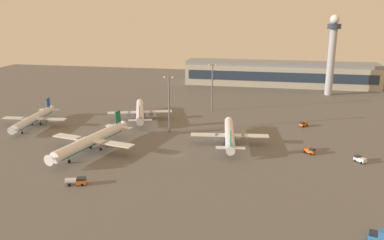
{
  "coord_description": "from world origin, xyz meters",
  "views": [
    {
      "loc": [
        33.42,
        -135.76,
        52.8
      ],
      "look_at": [
        -0.48,
        34.08,
        4.0
      ],
      "focal_mm": 37.62,
      "sensor_mm": 36.0,
      "label": 1
    }
  ],
  "objects_px": {
    "baggage_tractor": "(303,124)",
    "control_tower": "(332,50)",
    "catering_truck": "(382,236)",
    "cargo_loader": "(310,151)",
    "fuel_truck": "(77,181)",
    "airplane_taxiway_distant": "(92,140)",
    "airplane_far_stand": "(34,119)",
    "apron_light_east": "(169,100)",
    "maintenance_van": "(360,159)",
    "apron_light_west": "(212,84)",
    "airplane_mid_apron": "(140,112)",
    "airplane_near_gate": "(230,135)"
  },
  "relations": [
    {
      "from": "baggage_tractor",
      "to": "apron_light_west",
      "type": "xyz_separation_m",
      "value": [
        -45.52,
        21.52,
        12.93
      ]
    },
    {
      "from": "fuel_truck",
      "to": "apron_light_east",
      "type": "distance_m",
      "value": 61.74
    },
    {
      "from": "control_tower",
      "to": "fuel_truck",
      "type": "bearing_deg",
      "value": -121.12
    },
    {
      "from": "airplane_far_stand",
      "to": "cargo_loader",
      "type": "bearing_deg",
      "value": 169.09
    },
    {
      "from": "cargo_loader",
      "to": "fuel_truck",
      "type": "height_order",
      "value": "fuel_truck"
    },
    {
      "from": "airplane_far_stand",
      "to": "airplane_mid_apron",
      "type": "bearing_deg",
      "value": -159.4
    },
    {
      "from": "airplane_near_gate",
      "to": "apron_light_west",
      "type": "distance_m",
      "value": 55.27
    },
    {
      "from": "control_tower",
      "to": "baggage_tractor",
      "type": "height_order",
      "value": "control_tower"
    },
    {
      "from": "control_tower",
      "to": "airplane_taxiway_distant",
      "type": "distance_m",
      "value": 161.13
    },
    {
      "from": "control_tower",
      "to": "catering_truck",
      "type": "xyz_separation_m",
      "value": [
        -8.03,
        -167.97,
        -26.09
      ]
    },
    {
      "from": "control_tower",
      "to": "apron_light_east",
      "type": "bearing_deg",
      "value": -129.59
    },
    {
      "from": "baggage_tractor",
      "to": "apron_light_west",
      "type": "bearing_deg",
      "value": 16.38
    },
    {
      "from": "airplane_taxiway_distant",
      "to": "baggage_tractor",
      "type": "height_order",
      "value": "airplane_taxiway_distant"
    },
    {
      "from": "airplane_taxiway_distant",
      "to": "maintenance_van",
      "type": "relative_size",
      "value": 10.07
    },
    {
      "from": "apron_light_west",
      "to": "cargo_loader",
      "type": "bearing_deg",
      "value": -51.64
    },
    {
      "from": "control_tower",
      "to": "airplane_mid_apron",
      "type": "bearing_deg",
      "value": -141.48
    },
    {
      "from": "control_tower",
      "to": "cargo_loader",
      "type": "xyz_separation_m",
      "value": [
        -19.64,
        -110.26,
        -26.49
      ]
    },
    {
      "from": "fuel_truck",
      "to": "maintenance_van",
      "type": "xyz_separation_m",
      "value": [
        89.14,
        36.86,
        -0.19
      ]
    },
    {
      "from": "airplane_near_gate",
      "to": "apron_light_east",
      "type": "bearing_deg",
      "value": 151.1
    },
    {
      "from": "control_tower",
      "to": "maintenance_van",
      "type": "distance_m",
      "value": 118.88
    },
    {
      "from": "cargo_loader",
      "to": "apron_light_west",
      "type": "relative_size",
      "value": 0.18
    },
    {
      "from": "control_tower",
      "to": "airplane_taxiway_distant",
      "type": "bearing_deg",
      "value": -129.03
    },
    {
      "from": "airplane_far_stand",
      "to": "baggage_tractor",
      "type": "height_order",
      "value": "airplane_far_stand"
    },
    {
      "from": "airplane_far_stand",
      "to": "apron_light_east",
      "type": "distance_m",
      "value": 63.71
    },
    {
      "from": "fuel_truck",
      "to": "maintenance_van",
      "type": "distance_m",
      "value": 96.46
    },
    {
      "from": "apron_light_east",
      "to": "airplane_near_gate",
      "type": "bearing_deg",
      "value": -21.69
    },
    {
      "from": "control_tower",
      "to": "airplane_far_stand",
      "type": "height_order",
      "value": "control_tower"
    },
    {
      "from": "cargo_loader",
      "to": "airplane_taxiway_distant",
      "type": "bearing_deg",
      "value": -41.03
    },
    {
      "from": "airplane_mid_apron",
      "to": "fuel_truck",
      "type": "relative_size",
      "value": 5.85
    },
    {
      "from": "airplane_far_stand",
      "to": "airplane_taxiway_distant",
      "type": "bearing_deg",
      "value": 142.17
    },
    {
      "from": "control_tower",
      "to": "apron_light_west",
      "type": "xyz_separation_m",
      "value": [
        -65.15,
        -52.76,
        -13.56
      ]
    },
    {
      "from": "cargo_loader",
      "to": "fuel_truck",
      "type": "bearing_deg",
      "value": -20.25
    },
    {
      "from": "catering_truck",
      "to": "cargo_loader",
      "type": "distance_m",
      "value": 58.87
    },
    {
      "from": "airplane_mid_apron",
      "to": "maintenance_van",
      "type": "relative_size",
      "value": 8.77
    },
    {
      "from": "airplane_mid_apron",
      "to": "catering_truck",
      "type": "bearing_deg",
      "value": -64.1
    },
    {
      "from": "airplane_mid_apron",
      "to": "maintenance_van",
      "type": "distance_m",
      "value": 101.55
    },
    {
      "from": "fuel_truck",
      "to": "maintenance_van",
      "type": "height_order",
      "value": "fuel_truck"
    },
    {
      "from": "catering_truck",
      "to": "maintenance_van",
      "type": "height_order",
      "value": "catering_truck"
    },
    {
      "from": "cargo_loader",
      "to": "apron_light_west",
      "type": "bearing_deg",
      "value": -102.22
    },
    {
      "from": "baggage_tractor",
      "to": "apron_light_east",
      "type": "height_order",
      "value": "apron_light_east"
    },
    {
      "from": "airplane_near_gate",
      "to": "airplane_mid_apron",
      "type": "xyz_separation_m",
      "value": [
        -46.57,
        27.91,
        0.01
      ]
    },
    {
      "from": "catering_truck",
      "to": "apron_light_west",
      "type": "distance_m",
      "value": 129.2
    },
    {
      "from": "airplane_far_stand",
      "to": "airplane_mid_apron",
      "type": "relative_size",
      "value": 0.99
    },
    {
      "from": "fuel_truck",
      "to": "maintenance_van",
      "type": "bearing_deg",
      "value": 96.98
    },
    {
      "from": "baggage_tractor",
      "to": "control_tower",
      "type": "bearing_deg",
      "value": -63.13
    },
    {
      "from": "catering_truck",
      "to": "fuel_truck",
      "type": "height_order",
      "value": "catering_truck"
    },
    {
      "from": "airplane_mid_apron",
      "to": "baggage_tractor",
      "type": "height_order",
      "value": "airplane_mid_apron"
    },
    {
      "from": "airplane_mid_apron",
      "to": "baggage_tractor",
      "type": "bearing_deg",
      "value": -16.36
    },
    {
      "from": "control_tower",
      "to": "maintenance_van",
      "type": "xyz_separation_m",
      "value": [
        -3.04,
        -115.86,
        -26.49
      ]
    },
    {
      "from": "cargo_loader",
      "to": "maintenance_van",
      "type": "distance_m",
      "value": 17.52
    }
  ]
}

